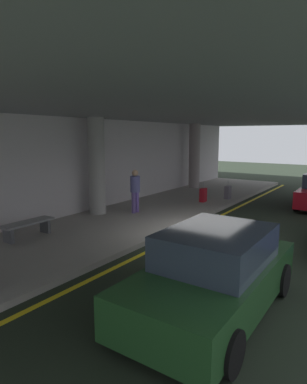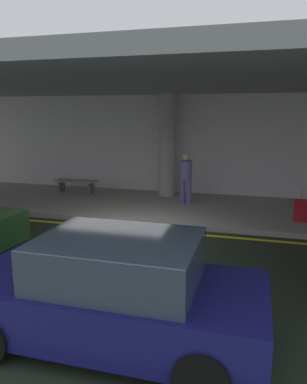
% 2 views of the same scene
% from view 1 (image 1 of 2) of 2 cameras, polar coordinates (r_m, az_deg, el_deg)
% --- Properties ---
extents(ground_plane, '(60.00, 60.00, 0.00)m').
position_cam_1_polar(ground_plane, '(10.63, 8.62, -7.56)').
color(ground_plane, black).
extents(sidewalk, '(26.00, 4.20, 0.15)m').
position_cam_1_polar(sidewalk, '(12.22, -4.61, -4.85)').
color(sidewalk, gray).
rests_on(sidewalk, ground).
extents(lane_stripe_yellow, '(26.00, 0.14, 0.01)m').
position_cam_1_polar(lane_stripe_yellow, '(10.92, 5.47, -7.01)').
color(lane_stripe_yellow, yellow).
rests_on(lane_stripe_yellow, ground).
extents(support_column_far_left, '(0.64, 0.64, 3.65)m').
position_cam_1_polar(support_column_far_left, '(12.83, -9.71, 4.35)').
color(support_column_far_left, gray).
rests_on(support_column_far_left, sidewalk).
extents(support_column_left_mid, '(0.64, 0.64, 3.65)m').
position_cam_1_polar(support_column_left_mid, '(19.38, 7.01, 6.15)').
color(support_column_left_mid, gray).
rests_on(support_column_left_mid, sidewalk).
extents(ceiling_overhang, '(28.00, 13.20, 0.30)m').
position_cam_1_polar(ceiling_overhang, '(11.55, -2.89, 13.72)').
color(ceiling_overhang, gray).
rests_on(ceiling_overhang, support_column_far_left).
extents(terminal_back_wall, '(26.00, 0.30, 3.80)m').
position_cam_1_polar(terminal_back_wall, '(13.42, -12.24, 4.18)').
color(terminal_back_wall, '#BBB3B6').
rests_on(terminal_back_wall, ground).
extents(car_dark_green, '(4.10, 1.92, 1.50)m').
position_cam_1_polar(car_dark_green, '(6.15, 10.35, -13.59)').
color(car_dark_green, '#1E421F').
rests_on(car_dark_green, ground).
extents(traveler_with_luggage, '(0.38, 0.38, 1.68)m').
position_cam_1_polar(traveler_with_luggage, '(12.89, -3.16, 0.64)').
color(traveler_with_luggage, '#5A4788').
rests_on(traveler_with_luggage, sidewalk).
extents(suitcase_upright_primary, '(0.36, 0.22, 0.90)m').
position_cam_1_polar(suitcase_upright_primary, '(15.31, 8.50, -0.50)').
color(suitcase_upright_primary, maroon).
rests_on(suitcase_upright_primary, sidewalk).
extents(suitcase_upright_secondary, '(0.36, 0.22, 0.90)m').
position_cam_1_polar(suitcase_upright_secondary, '(16.22, 12.60, -0.06)').
color(suitcase_upright_secondary, '#5E5765').
rests_on(suitcase_upright_secondary, sidewalk).
extents(bench_metal, '(1.60, 0.50, 0.48)m').
position_cam_1_polar(bench_metal, '(10.51, -20.79, -5.46)').
color(bench_metal, slate).
rests_on(bench_metal, sidewalk).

